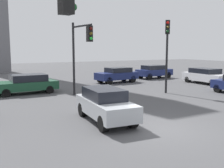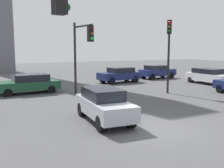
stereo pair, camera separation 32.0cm
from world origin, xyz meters
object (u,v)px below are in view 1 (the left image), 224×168
(traffic_light_0, at_px, (167,43))
(car_0, at_px, (26,84))
(traffic_light_1, at_px, (81,45))
(traffic_light_2, at_px, (21,26))
(car_3, at_px, (117,75))
(car_1, at_px, (105,104))
(car_2, at_px, (206,76))
(car_8, at_px, (154,71))

(traffic_light_0, height_order, car_0, traffic_light_0)
(traffic_light_1, distance_m, traffic_light_2, 11.59)
(car_0, relative_size, car_3, 1.07)
(car_1, bearing_deg, traffic_light_1, 172.07)
(car_1, relative_size, car_3, 0.96)
(traffic_light_1, bearing_deg, car_1, -16.86)
(car_0, xyz_separation_m, car_2, (16.05, -2.64, 0.02))
(traffic_light_0, height_order, car_3, traffic_light_0)
(traffic_light_2, relative_size, car_2, 1.20)
(traffic_light_0, height_order, traffic_light_2, traffic_light_2)
(car_3, bearing_deg, traffic_light_1, 38.03)
(car_0, relative_size, car_1, 1.11)
(traffic_light_2, height_order, car_3, traffic_light_2)
(traffic_light_0, xyz_separation_m, car_3, (-0.17, 7.02, -2.94))
(car_1, height_order, car_2, car_1)
(car_0, xyz_separation_m, car_3, (9.00, 2.10, 0.05))
(traffic_light_0, bearing_deg, traffic_light_2, -16.20)
(traffic_light_0, distance_m, car_8, 10.17)
(car_2, height_order, car_8, car_8)
(traffic_light_0, height_order, car_1, traffic_light_0)
(traffic_light_0, distance_m, car_2, 7.83)
(traffic_light_2, height_order, car_0, traffic_light_2)
(car_3, bearing_deg, traffic_light_2, 48.54)
(traffic_light_0, relative_size, car_8, 1.30)
(car_2, bearing_deg, car_0, -98.70)
(traffic_light_0, height_order, traffic_light_1, traffic_light_0)
(traffic_light_1, bearing_deg, traffic_light_2, -33.30)
(traffic_light_0, distance_m, car_1, 9.33)
(car_0, xyz_separation_m, car_8, (14.46, 3.25, 0.05))
(traffic_light_1, relative_size, car_0, 1.13)
(traffic_light_2, relative_size, car_0, 1.19)
(car_8, bearing_deg, car_2, -78.08)
(car_0, distance_m, car_8, 14.82)
(car_0, height_order, car_2, car_2)
(traffic_light_1, relative_size, traffic_light_2, 0.95)
(traffic_light_2, xyz_separation_m, car_1, (4.28, 4.10, -3.03))
(car_2, bearing_deg, car_3, -123.28)
(car_2, bearing_deg, traffic_light_2, -58.91)
(traffic_light_1, distance_m, car_1, 6.77)
(traffic_light_2, height_order, car_2, traffic_light_2)
(car_3, bearing_deg, traffic_light_0, 86.48)
(car_1, height_order, car_8, car_1)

